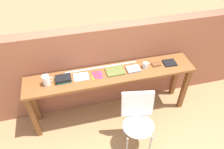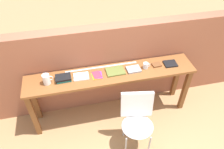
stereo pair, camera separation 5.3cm
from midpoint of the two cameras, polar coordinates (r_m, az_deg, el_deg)
name	(u,v)px [view 2 (the right image)]	position (r m, az deg, el deg)	size (l,w,h in m)	color
ground_plane	(115,126)	(3.63, 1.32, -13.27)	(40.00, 40.00, 0.00)	tan
brick_wall_back	(107,67)	(3.51, -0.96, 2.07)	(6.00, 0.20, 1.46)	#9E5B42
sideboard	(111,80)	(3.26, 0.28, -1.53)	(2.50, 0.44, 0.88)	brown
chair_white_moulded	(137,119)	(3.08, 7.09, -11.42)	(0.51, 0.52, 0.89)	white
pitcher_white	(47,79)	(3.08, -16.27, -1.17)	(0.14, 0.10, 0.18)	white
book_stack_leftmost	(63,78)	(3.11, -12.09, -0.90)	(0.22, 0.16, 0.06)	#19757A
magazine_cycling	(81,76)	(3.13, -7.57, -0.51)	(0.21, 0.16, 0.02)	white
pamphlet_pile_colourful	(97,75)	(3.13, -3.49, -0.22)	(0.15, 0.18, 0.01)	green
book_open_centre	(115,71)	(3.19, 1.36, 0.89)	(0.27, 0.20, 0.02)	olive
book_grey_hardcover	(134,69)	(3.23, 6.13, 1.36)	(0.20, 0.16, 0.03)	#9E9EA3
mug	(146,66)	(3.27, 9.30, 2.31)	(0.11, 0.08, 0.09)	white
leather_journal_brown	(157,65)	(3.37, 12.00, 2.50)	(0.13, 0.10, 0.02)	brown
book_repair_rightmost	(170,64)	(3.44, 15.41, 2.74)	(0.19, 0.16, 0.02)	black
ruler_metal_back_edge	(102,67)	(3.27, -2.26, 1.98)	(1.08, 0.03, 0.00)	silver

